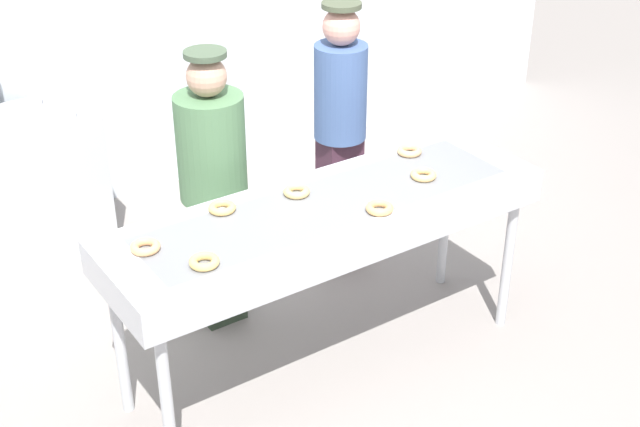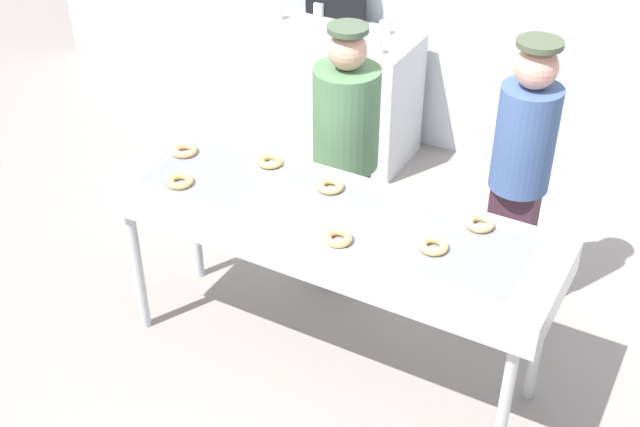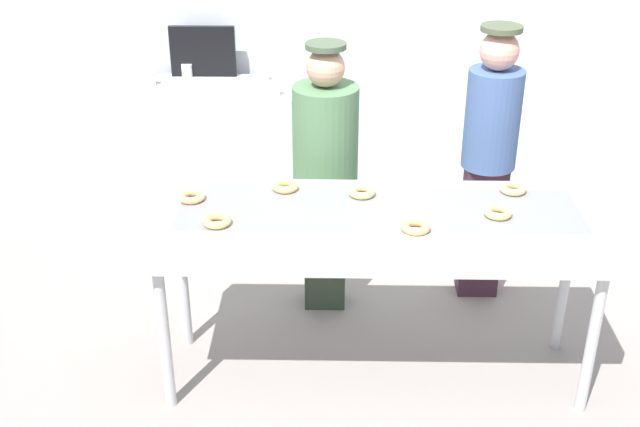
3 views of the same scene
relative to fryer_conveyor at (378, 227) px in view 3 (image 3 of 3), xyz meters
name	(u,v)px [view 3 (image 3 of 3)]	position (x,y,z in m)	size (l,w,h in m)	color
ground_plane	(373,373)	(0.00, 0.00, -0.90)	(16.00, 16.00, 0.00)	gray
fryer_conveyor	(378,227)	(0.00, 0.00, 0.00)	(2.28, 0.69, 0.99)	#B7BABF
glazed_donut_0	(192,197)	(-0.92, 0.09, 0.11)	(0.13, 0.13, 0.04)	#EBA96B
glazed_donut_1	(498,212)	(0.56, -0.05, 0.11)	(0.13, 0.13, 0.04)	#EEBB6D
glazed_donut_2	(285,186)	(-0.46, 0.22, 0.11)	(0.13, 0.13, 0.04)	#E7BA66
glazed_donut_3	(513,189)	(0.68, 0.21, 0.11)	(0.13, 0.13, 0.04)	#E0AA70
glazed_donut_4	(416,227)	(0.16, -0.21, 0.11)	(0.13, 0.13, 0.04)	#E5A964
glazed_donut_5	(362,192)	(-0.08, 0.16, 0.11)	(0.13, 0.13, 0.04)	#DEB96D
glazed_donut_6	(217,221)	(-0.76, -0.16, 0.11)	(0.13, 0.13, 0.04)	#E2B864
worker_baker	(325,163)	(-0.27, 0.69, 0.03)	(0.37, 0.37, 1.62)	#2D3C2B
worker_assistant	(489,152)	(0.68, 0.85, 0.04)	(0.31, 0.31, 1.67)	#3C212F
prep_counter	(204,147)	(-1.18, 2.04, -0.43)	(1.44, 0.59, 0.93)	#B7BABF
paper_cup_0	(275,89)	(-0.63, 1.85, 0.08)	(0.08, 0.08, 0.10)	white
paper_cup_1	(187,71)	(-1.30, 2.26, 0.08)	(0.08, 0.08, 0.10)	white
paper_cup_2	(264,74)	(-0.73, 2.18, 0.08)	(0.08, 0.08, 0.10)	white
paper_cup_3	(150,79)	(-1.53, 2.06, 0.08)	(0.08, 0.08, 0.10)	white
menu_display	(203,51)	(-1.18, 2.28, 0.22)	(0.48, 0.04, 0.37)	black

